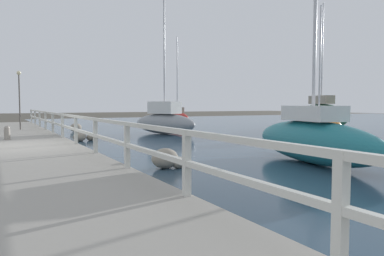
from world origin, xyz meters
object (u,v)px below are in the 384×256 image
sailboat_gray (165,121)px  sailboat_teal (313,139)px  dock_lamp (19,90)px  mooring_bollard (7,133)px  sailboat_green (321,115)px  sailboat_orange (319,124)px  sailboat_red (177,116)px

sailboat_gray → sailboat_teal: sailboat_teal is taller
sailboat_gray → sailboat_teal: 10.84m
sailboat_gray → sailboat_teal: bearing=-116.9°
dock_lamp → sailboat_teal: bearing=-66.8°
mooring_bollard → sailboat_teal: 10.94m
mooring_bollard → dock_lamp: dock_lamp is taller
mooring_bollard → sailboat_green: sailboat_green is taller
sailboat_gray → sailboat_orange: 7.86m
sailboat_teal → sailboat_orange: sailboat_teal is taller
sailboat_teal → sailboat_orange: 9.45m
sailboat_teal → sailboat_gray: bearing=97.8°
sailboat_green → sailboat_gray: size_ratio=1.11×
sailboat_green → sailboat_gray: (-10.75, 0.64, -0.21)m
dock_lamp → sailboat_gray: (6.71, -3.57, -1.63)m
sailboat_green → sailboat_gray: 10.77m
sailboat_gray → dock_lamp: bearing=127.9°
sailboat_gray → sailboat_teal: (-0.53, -10.83, -0.04)m
sailboat_green → sailboat_teal: (-11.27, -10.19, -0.25)m
sailboat_green → sailboat_red: size_ratio=1.14×
sailboat_red → sailboat_teal: size_ratio=0.93×
sailboat_red → sailboat_teal: sailboat_teal is taller
mooring_bollard → sailboat_gray: size_ratio=0.07×
sailboat_teal → sailboat_red: bearing=84.5°
sailboat_green → sailboat_orange: 5.75m
sailboat_red → sailboat_gray: bearing=-119.8°
sailboat_gray → sailboat_green: bearing=-27.5°
sailboat_green → sailboat_teal: bearing=-121.2°
sailboat_green → dock_lamp: bearing=-176.8°
sailboat_gray → sailboat_orange: size_ratio=1.12×
mooring_bollard → sailboat_gray: sailboat_gray is taller
sailboat_red → sailboat_orange: sailboat_red is taller
dock_lamp → sailboat_green: (17.45, -4.21, -1.42)m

